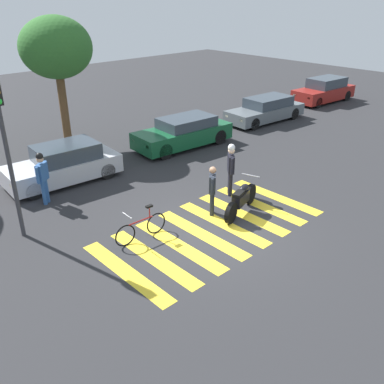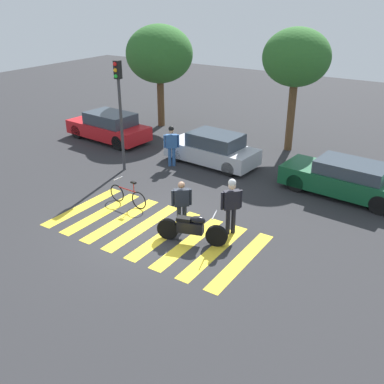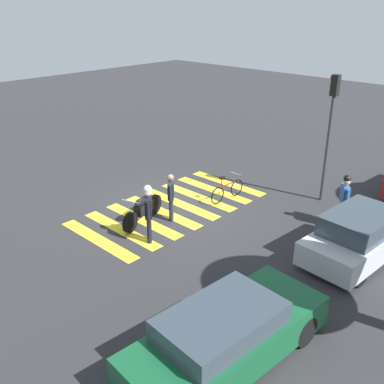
{
  "view_description": "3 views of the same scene",
  "coord_description": "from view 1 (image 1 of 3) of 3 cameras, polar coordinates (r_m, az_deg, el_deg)",
  "views": [
    {
      "loc": [
        -7.92,
        -7.53,
        6.47
      ],
      "look_at": [
        0.18,
        1.08,
        0.78
      ],
      "focal_mm": 39.4,
      "sensor_mm": 36.0,
      "label": 1
    },
    {
      "loc": [
        7.77,
        -9.67,
        7.05
      ],
      "look_at": [
        0.6,
        1.33,
        1.01
      ],
      "focal_mm": 41.4,
      "sensor_mm": 36.0,
      "label": 2
    },
    {
      "loc": [
        9.79,
        10.27,
        6.79
      ],
      "look_at": [
        -0.15,
        0.86,
        0.82
      ],
      "focal_mm": 41.32,
      "sensor_mm": 36.0,
      "label": 3
    }
  ],
  "objects": [
    {
      "name": "car_grey_coupe",
      "position": [
        23.52,
        9.95,
        10.91
      ],
      "size": [
        4.77,
        2.01,
        1.3
      ],
      "color": "black",
      "rests_on": "ground_plane"
    },
    {
      "name": "leaning_bicycle",
      "position": [
        12.09,
        -6.88,
        -4.85
      ],
      "size": [
        1.71,
        0.46,
        0.99
      ],
      "color": "black",
      "rests_on": "ground_plane"
    },
    {
      "name": "street_tree_mid",
      "position": [
        19.45,
        -17.93,
        17.99
      ],
      "size": [
        3.02,
        3.02,
        5.58
      ],
      "color": "brown",
      "rests_on": "ground_plane"
    },
    {
      "name": "officer_on_foot",
      "position": [
        14.36,
        5.28,
        3.57
      ],
      "size": [
        0.49,
        0.54,
        1.86
      ],
      "color": "black",
      "rests_on": "ground_plane"
    },
    {
      "name": "car_maroon_wagon",
      "position": [
        28.68,
        17.46,
        12.95
      ],
      "size": [
        4.58,
        2.0,
        1.5
      ],
      "color": "black",
      "rests_on": "ground_plane"
    },
    {
      "name": "ground_plane",
      "position": [
        12.7,
        2.77,
        -4.97
      ],
      "size": [
        60.0,
        60.0,
        0.0
      ],
      "primitive_type": "plane",
      "color": "#2B2B2D"
    },
    {
      "name": "car_green_compact",
      "position": [
        19.16,
        -1.15,
        8.04
      ],
      "size": [
        4.66,
        2.06,
        1.35
      ],
      "color": "black",
      "rests_on": "ground_plane"
    },
    {
      "name": "pedestrian_bystander",
      "position": [
        14.57,
        -19.59,
        2.23
      ],
      "size": [
        0.55,
        0.46,
        1.79
      ],
      "color": "#2D5999",
      "rests_on": "ground_plane"
    },
    {
      "name": "crosswalk_stripes",
      "position": [
        12.7,
        2.77,
        -4.95
      ],
      "size": [
        6.75,
        3.48,
        0.01
      ],
      "color": "yellow",
      "rests_on": "ground_plane"
    },
    {
      "name": "car_silver_sedan",
      "position": [
        16.23,
        -16.96,
        3.57
      ],
      "size": [
        4.23,
        2.0,
        1.41
      ],
      "color": "black",
      "rests_on": "ground_plane"
    },
    {
      "name": "traffic_light_pole",
      "position": [
        12.11,
        -24.07,
        6.91
      ],
      "size": [
        0.24,
        0.33,
        4.54
      ],
      "color": "#38383D",
      "rests_on": "ground_plane"
    },
    {
      "name": "police_motorcycle",
      "position": [
        13.45,
        6.68,
        -1.0
      ],
      "size": [
        2.15,
        0.9,
        1.05
      ],
      "color": "black",
      "rests_on": "ground_plane"
    },
    {
      "name": "officer_by_motorcycle",
      "position": [
        13.09,
        2.77,
        0.56
      ],
      "size": [
        0.51,
        0.48,
        1.63
      ],
      "color": "#1E232D",
      "rests_on": "ground_plane"
    }
  ]
}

